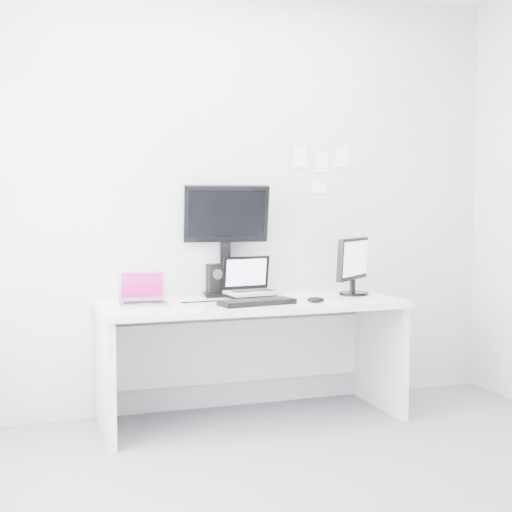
{
  "coord_description": "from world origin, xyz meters",
  "views": [
    {
      "loc": [
        -1.33,
        -2.78,
        1.3
      ],
      "look_at": [
        0.02,
        1.23,
        1.0
      ],
      "focal_mm": 50.14,
      "sensor_mm": 36.0,
      "label": 1
    }
  ],
  "objects": [
    {
      "name": "ground",
      "position": [
        0.0,
        0.0,
        0.0
      ],
      "size": [
        3.6,
        3.6,
        0.0
      ],
      "primitive_type": "plane",
      "color": "slate",
      "rests_on": "ground"
    },
    {
      "name": "back_wall",
      "position": [
        0.0,
        1.6,
        1.35
      ],
      "size": [
        3.6,
        0.0,
        3.6
      ],
      "primitive_type": "plane",
      "rotation": [
        1.57,
        0.0,
        0.0
      ],
      "color": "silver",
      "rests_on": "ground"
    },
    {
      "name": "desk",
      "position": [
        0.0,
        1.25,
        0.36
      ],
      "size": [
        1.8,
        0.7,
        0.73
      ],
      "primitive_type": "cube",
      "color": "white",
      "rests_on": "ground"
    },
    {
      "name": "macbook",
      "position": [
        -0.65,
        1.25,
        0.83
      ],
      "size": [
        0.29,
        0.23,
        0.21
      ],
      "primitive_type": "cube",
      "rotation": [
        0.0,
        0.0,
        -0.08
      ],
      "color": "#B2B2B7",
      "rests_on": "desk"
    },
    {
      "name": "speaker",
      "position": [
        -0.14,
        1.54,
        0.83
      ],
      "size": [
        0.11,
        0.11,
        0.2
      ],
      "primitive_type": "cube",
      "rotation": [
        0.0,
        0.0,
        -0.09
      ],
      "color": "black",
      "rests_on": "desk"
    },
    {
      "name": "dell_laptop",
      "position": [
        0.04,
        1.36,
        0.86
      ],
      "size": [
        0.34,
        0.28,
        0.26
      ],
      "primitive_type": "cube",
      "rotation": [
        0.0,
        0.0,
        0.13
      ],
      "color": "#9FA2A6",
      "rests_on": "desk"
    },
    {
      "name": "rear_monitor",
      "position": [
        -0.08,
        1.52,
        1.09
      ],
      "size": [
        0.55,
        0.26,
        0.72
      ],
      "primitive_type": "cube",
      "rotation": [
        0.0,
        0.0,
        -0.14
      ],
      "color": "black",
      "rests_on": "desk"
    },
    {
      "name": "samsung_monitor",
      "position": [
        0.71,
        1.32,
        0.92
      ],
      "size": [
        0.43,
        0.41,
        0.38
      ],
      "primitive_type": "cube",
      "rotation": [
        0.0,
        0.0,
        0.71
      ],
      "color": "black",
      "rests_on": "desk"
    },
    {
      "name": "keyboard",
      "position": [
        -0.02,
        1.08,
        0.74
      ],
      "size": [
        0.46,
        0.23,
        0.03
      ],
      "primitive_type": "cube",
      "rotation": [
        0.0,
        0.0,
        0.16
      ],
      "color": "black",
      "rests_on": "desk"
    },
    {
      "name": "mouse",
      "position": [
        0.33,
        1.05,
        0.75
      ],
      "size": [
        0.12,
        0.1,
        0.03
      ],
      "primitive_type": "ellipsoid",
      "rotation": [
        0.0,
        0.0,
        -0.4
      ],
      "color": "black",
      "rests_on": "desk"
    },
    {
      "name": "wall_note_0",
      "position": [
        0.45,
        1.59,
        1.62
      ],
      "size": [
        0.1,
        0.0,
        0.14
      ],
      "primitive_type": "cube",
      "color": "white",
      "rests_on": "back_wall"
    },
    {
      "name": "wall_note_1",
      "position": [
        0.6,
        1.59,
        1.58
      ],
      "size": [
        0.09,
        0.0,
        0.13
      ],
      "primitive_type": "cube",
      "color": "white",
      "rests_on": "back_wall"
    },
    {
      "name": "wall_note_2",
      "position": [
        0.75,
        1.59,
        1.63
      ],
      "size": [
        0.1,
        0.0,
        0.14
      ],
      "primitive_type": "cube",
      "color": "white",
      "rests_on": "back_wall"
    },
    {
      "name": "wall_note_3",
      "position": [
        0.58,
        1.59,
        1.42
      ],
      "size": [
        0.11,
        0.0,
        0.08
      ],
      "primitive_type": "cube",
      "color": "white",
      "rests_on": "back_wall"
    }
  ]
}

